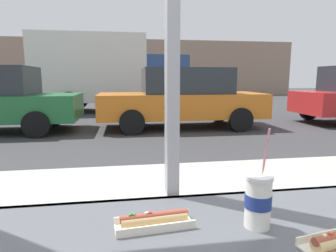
% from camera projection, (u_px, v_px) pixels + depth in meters
% --- Properties ---
extents(ground_plane, '(60.00, 60.00, 0.00)m').
position_uv_depth(ground_plane, '(131.00, 123.00, 9.10)').
color(ground_plane, '#38383A').
extents(sidewalk_strip, '(16.00, 2.80, 0.15)m').
position_uv_depth(sidewalk_strip, '(146.00, 214.00, 2.85)').
color(sidewalk_strip, '#B2ADA3').
rests_on(sidewalk_strip, ground).
extents(building_facade_far, '(28.00, 1.20, 4.44)m').
position_uv_depth(building_facade_far, '(126.00, 68.00, 23.11)').
color(building_facade_far, gray).
rests_on(building_facade_far, ground).
extents(soda_cup_left, '(0.09, 0.09, 0.33)m').
position_uv_depth(soda_cup_left, '(258.00, 200.00, 0.93)').
color(soda_cup_left, white).
rests_on(soda_cup_left, window_counter).
extents(hotdog_tray_near, '(0.26, 0.11, 0.05)m').
position_uv_depth(hotdog_tray_near, '(154.00, 220.00, 0.94)').
color(hotdog_tray_near, beige).
rests_on(hotdog_tray_near, window_counter).
extents(parked_car_orange, '(4.62, 1.98, 1.69)m').
position_uv_depth(parked_car_orange, '(183.00, 98.00, 8.16)').
color(parked_car_orange, orange).
rests_on(parked_car_orange, ground).
extents(box_truck, '(6.27, 2.44, 3.16)m').
position_uv_depth(box_truck, '(108.00, 72.00, 12.16)').
color(box_truck, silver).
rests_on(box_truck, ground).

